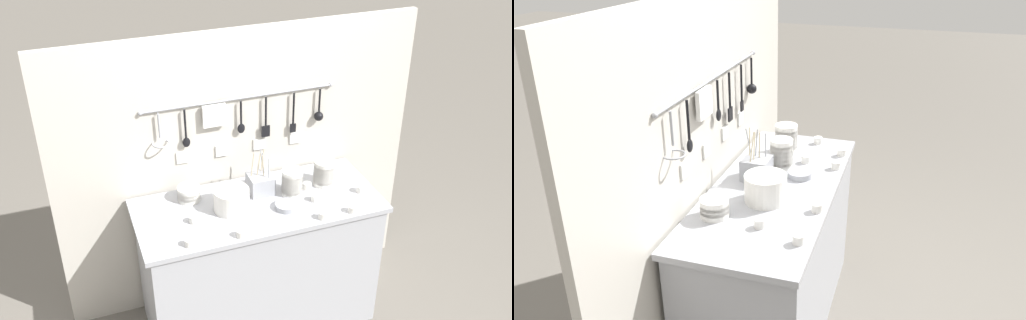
% 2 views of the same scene
% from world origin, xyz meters
% --- Properties ---
extents(ground_plane, '(20.00, 20.00, 0.00)m').
position_xyz_m(ground_plane, '(0.00, 0.00, 0.00)').
color(ground_plane, '#666059').
extents(counter, '(1.38, 0.58, 0.84)m').
position_xyz_m(counter, '(0.00, 0.00, 0.42)').
color(counter, '#9EA0A8').
rests_on(counter, ground).
extents(back_wall, '(2.18, 0.11, 1.76)m').
position_xyz_m(back_wall, '(-0.00, 0.33, 0.88)').
color(back_wall, '#BCB7AD').
rests_on(back_wall, ground).
extents(bowl_stack_short_front, '(0.13, 0.13, 0.09)m').
position_xyz_m(bowl_stack_short_front, '(-0.35, 0.17, 0.89)').
color(bowl_stack_short_front, silver).
rests_on(bowl_stack_short_front, counter).
extents(bowl_stack_nested_right, '(0.12, 0.12, 0.16)m').
position_xyz_m(bowl_stack_nested_right, '(0.22, 0.03, 0.92)').
color(bowl_stack_nested_right, silver).
rests_on(bowl_stack_nested_right, counter).
extents(bowl_stack_wide_centre, '(0.13, 0.13, 0.16)m').
position_xyz_m(bowl_stack_wide_centre, '(0.43, 0.06, 0.92)').
color(bowl_stack_wide_centre, silver).
rests_on(bowl_stack_wide_centre, counter).
extents(plate_stack, '(0.20, 0.20, 0.13)m').
position_xyz_m(plate_stack, '(-0.15, -0.00, 0.91)').
color(plate_stack, silver).
rests_on(plate_stack, counter).
extents(steel_mixing_bowl, '(0.12, 0.12, 0.03)m').
position_xyz_m(steel_mixing_bowl, '(0.13, -0.09, 0.86)').
color(steel_mixing_bowl, '#93969E').
rests_on(steel_mixing_bowl, counter).
extents(cutlery_caddy, '(0.14, 0.14, 0.27)m').
position_xyz_m(cutlery_caddy, '(0.05, 0.11, 0.90)').
color(cutlery_caddy, '#93969E').
rests_on(cutlery_caddy, counter).
extents(cup_mid_row, '(0.05, 0.05, 0.04)m').
position_xyz_m(cup_mid_row, '(-0.18, -0.25, 0.86)').
color(cup_mid_row, silver).
rests_on(cup_mid_row, counter).
extents(cup_front_right, '(0.05, 0.05, 0.04)m').
position_xyz_m(cup_front_right, '(0.32, 0.05, 0.86)').
color(cup_front_right, silver).
rests_on(cup_front_right, counter).
extents(cup_edge_far, '(0.05, 0.05, 0.04)m').
position_xyz_m(cup_edge_far, '(0.46, -0.25, 0.86)').
color(cup_edge_far, silver).
rests_on(cup_edge_far, counter).
extents(cup_beside_plates, '(0.05, 0.05, 0.04)m').
position_xyz_m(cup_beside_plates, '(0.60, -0.09, 0.86)').
color(cup_beside_plates, silver).
rests_on(cup_beside_plates, counter).
extents(cup_by_caddy, '(0.05, 0.05, 0.04)m').
position_xyz_m(cup_by_caddy, '(-0.38, -0.05, 0.86)').
color(cup_by_caddy, silver).
rests_on(cup_by_caddy, counter).
extents(cup_back_left, '(0.05, 0.05, 0.04)m').
position_xyz_m(cup_back_left, '(0.31, -0.08, 0.86)').
color(cup_back_left, silver).
rests_on(cup_back_left, counter).
extents(cup_centre, '(0.05, 0.05, 0.04)m').
position_xyz_m(cup_centre, '(-0.45, -0.23, 0.86)').
color(cup_centre, silver).
rests_on(cup_centre, counter).
extents(cup_edge_near, '(0.05, 0.05, 0.04)m').
position_xyz_m(cup_edge_near, '(0.28, -0.25, 0.86)').
color(cup_edge_near, silver).
rests_on(cup_edge_near, counter).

